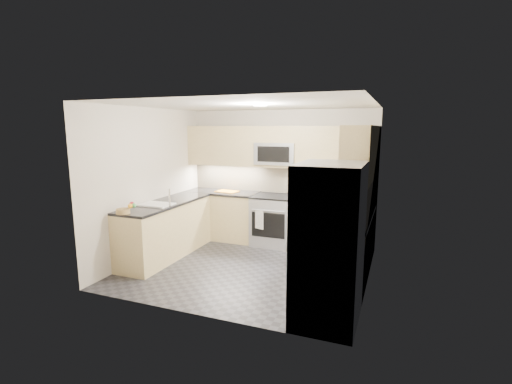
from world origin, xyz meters
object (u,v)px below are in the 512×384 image
microwave (277,154)px  fruit_basket (123,211)px  refrigerator (329,244)px  gas_range (274,221)px  cutting_board (227,191)px  utensil_bowl (365,197)px

microwave → fruit_basket: bearing=-124.0°
refrigerator → fruit_basket: (-3.02, 0.22, 0.08)m
gas_range → microwave: (0.00, 0.12, 1.24)m
gas_range → fruit_basket: bearing=-125.5°
gas_range → microwave: microwave is taller
cutting_board → fruit_basket: (-0.59, -2.23, 0.03)m
microwave → refrigerator: (1.45, -2.55, -0.80)m
gas_range → utensil_bowl: size_ratio=3.23×
gas_range → microwave: size_ratio=1.20×
gas_range → utensil_bowl: bearing=-0.3°
gas_range → fruit_basket: fruit_basket is taller
gas_range → fruit_basket: (-1.57, -2.21, 0.52)m
microwave → cutting_board: (-0.98, -0.10, -0.75)m
utensil_bowl → cutting_board: size_ratio=0.68×
refrigerator → utensil_bowl: 2.42m
gas_range → cutting_board: bearing=178.4°
utensil_bowl → fruit_basket: size_ratio=1.43×
refrigerator → utensil_bowl: (0.17, 2.42, 0.12)m
utensil_bowl → cutting_board: 2.60m
cutting_board → refrigerator: bearing=-45.3°
refrigerator → cutting_board: bearing=134.7°
refrigerator → gas_range: bearing=120.9°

